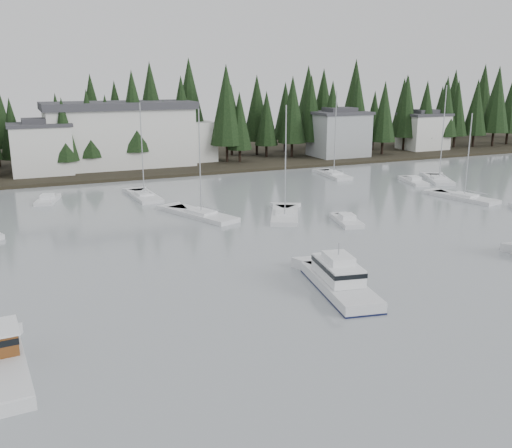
{
  "coord_description": "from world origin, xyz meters",
  "views": [
    {
      "loc": [
        -22.89,
        -16.89,
        15.82
      ],
      "look_at": [
        -2.59,
        29.57,
        2.5
      ],
      "focal_mm": 40.0,
      "sensor_mm": 36.0,
      "label": 1
    }
  ],
  "objects_px": {
    "house_west": "(41,148)",
    "cabin_cruiser_center": "(339,282)",
    "runabout_3": "(48,201)",
    "sailboat_8": "(144,197)",
    "sailboat_9": "(285,217)",
    "house_east_b": "(423,130)",
    "sailboat_2": "(334,176)",
    "runabout_1": "(347,222)",
    "house_east_a": "(339,133)",
    "harbor_inn": "(132,135)",
    "sailboat_5": "(201,216)",
    "runabout_4": "(414,182)",
    "sailboat_7": "(439,181)",
    "sailboat_1": "(464,199)"
  },
  "relations": [
    {
      "from": "house_west",
      "to": "cabin_cruiser_center",
      "type": "relative_size",
      "value": 0.93
    },
    {
      "from": "cabin_cruiser_center",
      "to": "runabout_3",
      "type": "height_order",
      "value": "cabin_cruiser_center"
    },
    {
      "from": "sailboat_8",
      "to": "sailboat_9",
      "type": "relative_size",
      "value": 0.98
    },
    {
      "from": "house_west",
      "to": "house_east_b",
      "type": "relative_size",
      "value": 1.0
    },
    {
      "from": "sailboat_2",
      "to": "sailboat_8",
      "type": "height_order",
      "value": "sailboat_2"
    },
    {
      "from": "sailboat_2",
      "to": "runabout_1",
      "type": "distance_m",
      "value": 29.79
    },
    {
      "from": "house_west",
      "to": "sailboat_9",
      "type": "height_order",
      "value": "sailboat_9"
    },
    {
      "from": "cabin_cruiser_center",
      "to": "sailboat_2",
      "type": "distance_m",
      "value": 50.22
    },
    {
      "from": "house_east_a",
      "to": "house_west",
      "type": "bearing_deg",
      "value": 178.94
    },
    {
      "from": "runabout_1",
      "to": "runabout_3",
      "type": "bearing_deg",
      "value": 64.44
    },
    {
      "from": "harbor_inn",
      "to": "runabout_1",
      "type": "height_order",
      "value": "harbor_inn"
    },
    {
      "from": "house_east_b",
      "to": "sailboat_2",
      "type": "relative_size",
      "value": 0.69
    },
    {
      "from": "sailboat_5",
      "to": "runabout_4",
      "type": "relative_size",
      "value": 1.87
    },
    {
      "from": "sailboat_7",
      "to": "house_east_b",
      "type": "bearing_deg",
      "value": -8.51
    },
    {
      "from": "house_east_b",
      "to": "sailboat_9",
      "type": "relative_size",
      "value": 0.72
    },
    {
      "from": "runabout_3",
      "to": "runabout_4",
      "type": "xyz_separation_m",
      "value": [
        51.59,
        -8.04,
        0.0
      ]
    },
    {
      "from": "sailboat_2",
      "to": "house_east_a",
      "type": "bearing_deg",
      "value": -26.96
    },
    {
      "from": "house_west",
      "to": "sailboat_8",
      "type": "distance_m",
      "value": 25.37
    },
    {
      "from": "sailboat_1",
      "to": "runabout_4",
      "type": "height_order",
      "value": "sailboat_1"
    },
    {
      "from": "sailboat_2",
      "to": "sailboat_9",
      "type": "distance_m",
      "value": 28.58
    },
    {
      "from": "house_east_b",
      "to": "runabout_1",
      "type": "distance_m",
      "value": 65.77
    },
    {
      "from": "house_east_b",
      "to": "runabout_1",
      "type": "xyz_separation_m",
      "value": [
        -47.44,
        -45.36,
        -4.27
      ]
    },
    {
      "from": "sailboat_9",
      "to": "runabout_3",
      "type": "height_order",
      "value": "sailboat_9"
    },
    {
      "from": "sailboat_7",
      "to": "runabout_4",
      "type": "relative_size",
      "value": 2.18
    },
    {
      "from": "sailboat_2",
      "to": "sailboat_8",
      "type": "relative_size",
      "value": 1.08
    },
    {
      "from": "sailboat_8",
      "to": "harbor_inn",
      "type": "bearing_deg",
      "value": -11.29
    },
    {
      "from": "cabin_cruiser_center",
      "to": "sailboat_7",
      "type": "distance_m",
      "value": 50.53
    },
    {
      "from": "house_west",
      "to": "sailboat_8",
      "type": "bearing_deg",
      "value": -63.55
    },
    {
      "from": "harbor_inn",
      "to": "sailboat_9",
      "type": "xyz_separation_m",
      "value": [
        8.42,
        -42.6,
        -5.71
      ]
    },
    {
      "from": "cabin_cruiser_center",
      "to": "sailboat_7",
      "type": "bearing_deg",
      "value": -38.77
    },
    {
      "from": "sailboat_7",
      "to": "runabout_1",
      "type": "bearing_deg",
      "value": 147.9
    },
    {
      "from": "runabout_1",
      "to": "runabout_4",
      "type": "height_order",
      "value": "same"
    },
    {
      "from": "house_east_a",
      "to": "sailboat_7",
      "type": "height_order",
      "value": "sailboat_7"
    },
    {
      "from": "runabout_3",
      "to": "runabout_4",
      "type": "distance_m",
      "value": 52.22
    },
    {
      "from": "runabout_4",
      "to": "runabout_1",
      "type": "bearing_deg",
      "value": 142.13
    },
    {
      "from": "runabout_4",
      "to": "sailboat_1",
      "type": "bearing_deg",
      "value": -171.21
    },
    {
      "from": "sailboat_2",
      "to": "sailboat_5",
      "type": "xyz_separation_m",
      "value": [
        -27.92,
        -16.95,
        -0.02
      ]
    },
    {
      "from": "harbor_inn",
      "to": "cabin_cruiser_center",
      "type": "xyz_separation_m",
      "value": [
        2.03,
        -64.66,
        -5.14
      ]
    },
    {
      "from": "sailboat_8",
      "to": "sailboat_7",
      "type": "bearing_deg",
      "value": -100.22
    },
    {
      "from": "sailboat_5",
      "to": "sailboat_2",
      "type": "bearing_deg",
      "value": -80.33
    },
    {
      "from": "house_east_a",
      "to": "sailboat_1",
      "type": "bearing_deg",
      "value": -96.86
    },
    {
      "from": "sailboat_5",
      "to": "sailboat_7",
      "type": "xyz_separation_m",
      "value": [
        40.47,
        6.84,
        0.03
      ]
    },
    {
      "from": "cabin_cruiser_center",
      "to": "runabout_4",
      "type": "relative_size",
      "value": 1.5
    },
    {
      "from": "house_east_b",
      "to": "sailboat_1",
      "type": "xyz_separation_m",
      "value": [
        -26.69,
        -40.98,
        -4.35
      ]
    },
    {
      "from": "house_east_b",
      "to": "sailboat_5",
      "type": "height_order",
      "value": "sailboat_5"
    },
    {
      "from": "house_west",
      "to": "sailboat_2",
      "type": "height_order",
      "value": "sailboat_2"
    },
    {
      "from": "sailboat_1",
      "to": "house_east_b",
      "type": "bearing_deg",
      "value": -45.03
    },
    {
      "from": "cabin_cruiser_center",
      "to": "runabout_3",
      "type": "distance_m",
      "value": 45.13
    },
    {
      "from": "sailboat_8",
      "to": "house_east_a",
      "type": "bearing_deg",
      "value": -66.14
    },
    {
      "from": "harbor_inn",
      "to": "sailboat_2",
      "type": "height_order",
      "value": "sailboat_2"
    }
  ]
}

